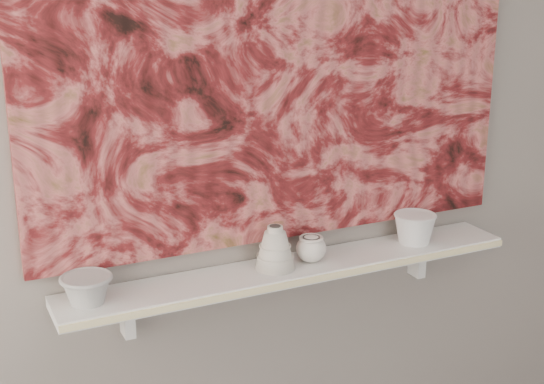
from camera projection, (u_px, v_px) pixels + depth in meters
wall_back at (281, 118)px, 2.18m from camera, size 3.60×0.00×3.60m
shelf at (295, 269)px, 2.22m from camera, size 1.40×0.18×0.03m
shelf_stripe at (310, 280)px, 2.14m from camera, size 1.40×0.01×0.02m
bracket_left at (127, 315)px, 2.10m from camera, size 0.03×0.06×0.12m
bracket_right at (417, 259)px, 2.50m from camera, size 0.03×0.06×0.12m
painting at (284, 52)px, 2.11m from camera, size 1.50×0.02×1.10m
house_motif at (413, 144)px, 2.38m from camera, size 0.09×0.00×0.08m
bowl_grey at (87, 289)px, 1.96m from camera, size 0.14×0.14×0.08m
cup_cream at (311, 248)px, 2.23m from camera, size 0.11×0.11×0.08m
bell_vessel at (275, 247)px, 2.17m from camera, size 0.13×0.13×0.13m
bowl_white at (415, 228)px, 2.38m from camera, size 0.17×0.17×0.10m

